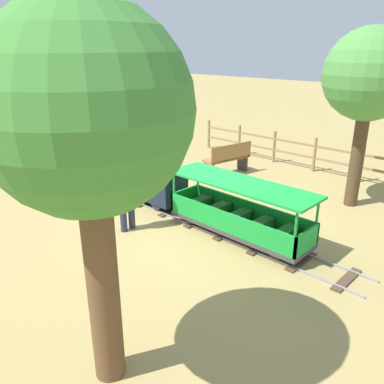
# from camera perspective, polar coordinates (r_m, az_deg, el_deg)

# --- Properties ---
(ground_plane) EXTENTS (60.00, 60.00, 0.00)m
(ground_plane) POSITION_cam_1_polar(r_m,az_deg,el_deg) (7.53, -0.17, -3.86)
(ground_plane) COLOR #A38C51
(track) EXTENTS (0.74, 6.40, 0.04)m
(track) POSITION_cam_1_polar(r_m,az_deg,el_deg) (7.38, 1.12, -4.26)
(track) COLOR gray
(track) RESTS_ON ground_plane
(locomotive) EXTENTS (0.70, 1.45, 0.96)m
(locomotive) POSITION_cam_1_polar(r_m,az_deg,el_deg) (8.02, -5.19, 1.30)
(locomotive) COLOR #192338
(locomotive) RESTS_ON ground_plane
(passenger_car) EXTENTS (0.80, 2.70, 0.97)m
(passenger_car) POSITION_cam_1_polar(r_m,az_deg,el_deg) (6.69, 6.81, -3.34)
(passenger_car) COLOR #3F3F3F
(passenger_car) RESTS_ON ground_plane
(conductor_person) EXTENTS (0.30, 0.30, 1.62)m
(conductor_person) POSITION_cam_1_polar(r_m,az_deg,el_deg) (6.83, -9.75, 1.81)
(conductor_person) COLOR #282D47
(conductor_person) RESTS_ON ground_plane
(park_bench) EXTENTS (1.35, 0.61, 0.82)m
(park_bench) POSITION_cam_1_polar(r_m,az_deg,el_deg) (10.02, 5.26, 4.85)
(park_bench) COLOR olive
(park_bench) RESTS_ON ground_plane
(oak_tree_near) EXTENTS (1.73, 1.73, 3.52)m
(oak_tree_near) POSITION_cam_1_polar(r_m,az_deg,el_deg) (3.23, -15.13, 10.52)
(oak_tree_near) COLOR brown
(oak_tree_near) RESTS_ON ground_plane
(oak_tree_far) EXTENTS (1.74, 1.74, 3.49)m
(oak_tree_far) POSITION_cam_1_polar(r_m,az_deg,el_deg) (8.28, 24.55, 15.11)
(oak_tree_far) COLOR #4C3823
(oak_tree_far) RESTS_ON ground_plane
(fence_section) EXTENTS (0.08, 7.48, 0.90)m
(fence_section) POSITION_cam_1_polar(r_m,az_deg,el_deg) (10.72, 17.50, 5.39)
(fence_section) COLOR #93754C
(fence_section) RESTS_ON ground_plane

